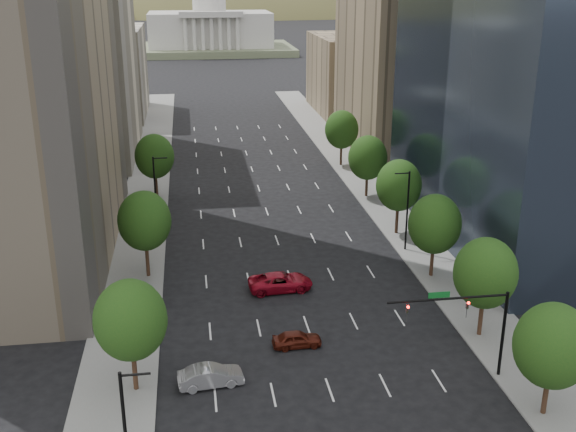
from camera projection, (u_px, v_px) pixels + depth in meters
name	position (u px, v px, depth m)	size (l,w,h in m)	color
sidewalk_left	(138.00, 247.00, 76.31)	(6.00, 200.00, 0.15)	slate
sidewalk_right	(409.00, 233.00, 80.51)	(6.00, 200.00, 0.15)	slate
midrise_cream_left	(85.00, 47.00, 109.24)	(14.00, 30.00, 35.00)	beige
filler_left	(110.00, 72.00, 142.85)	(14.00, 26.00, 18.00)	beige
parking_tan_right	(395.00, 59.00, 114.05)	(14.00, 30.00, 30.00)	#8C7759
filler_right	(349.00, 74.00, 147.16)	(14.00, 26.00, 16.00)	#8C7759
tree_right_0	(553.00, 346.00, 45.90)	(5.20, 5.20, 8.39)	#382316
tree_right_1	(485.00, 273.00, 56.03)	(5.20, 5.20, 8.75)	#382316
tree_right_2	(435.00, 224.00, 67.26)	(5.20, 5.20, 8.61)	#382316
tree_right_3	(399.00, 185.00, 78.35)	(5.20, 5.20, 8.89)	#382316
tree_right_4	(368.00, 158.00, 91.54)	(5.20, 5.20, 8.46)	#382316
tree_right_5	(342.00, 130.00, 106.35)	(5.20, 5.20, 8.75)	#382316
tree_left_0	(130.00, 320.00, 48.51)	(5.20, 5.20, 8.75)	#382316
tree_left_1	(144.00, 221.00, 67.08)	(5.20, 5.20, 8.97)	#382316
tree_left_2	(155.00, 156.00, 91.41)	(5.20, 5.20, 8.68)	#382316
streetlight_rn	(407.00, 209.00, 73.96)	(1.70, 0.20, 9.00)	black
streetlight_ln	(156.00, 192.00, 79.65)	(1.70, 0.20, 9.00)	black
traffic_signal	(473.00, 317.00, 50.16)	(9.12, 0.40, 7.38)	black
capitol	(210.00, 29.00, 252.35)	(60.00, 40.00, 35.20)	#596647
foothills	(237.00, 51.00, 598.52)	(720.00, 413.00, 263.00)	olive
car_maroon	(297.00, 339.00, 56.07)	(1.62, 4.02, 1.37)	#49150C
car_silver	(211.00, 376.00, 50.77)	(1.68, 4.82, 1.59)	gray
car_red_far	(281.00, 282.00, 65.95)	(2.84, 6.15, 1.71)	maroon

